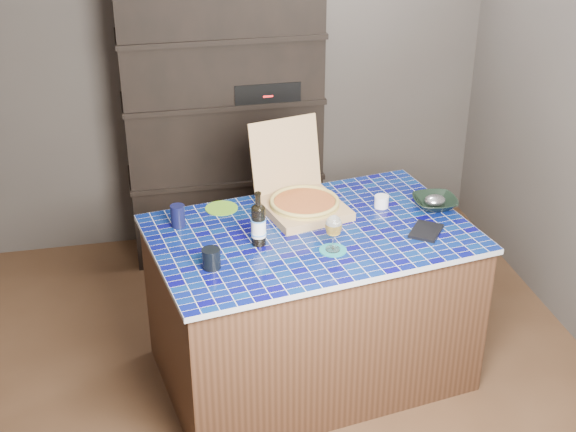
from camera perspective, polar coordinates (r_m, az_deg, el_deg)
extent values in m
plane|color=brown|center=(4.18, -1.25, -12.34)|extent=(3.50, 3.50, 0.00)
plane|color=#4C4742|center=(5.14, -5.14, 11.28)|extent=(3.50, 0.00, 3.50)
cube|color=black|center=(5.04, -4.65, 6.79)|extent=(1.20, 0.40, 1.80)
cube|color=black|center=(4.96, -1.77, 9.25)|extent=(0.40, 0.32, 0.12)
cube|color=#4E2F1F|center=(4.07, 1.62, -6.44)|extent=(1.62, 1.16, 0.81)
cube|color=#07054F|center=(3.86, 1.70, -1.29)|extent=(1.66, 1.20, 0.03)
cube|color=tan|center=(4.02, 1.18, 0.53)|extent=(0.45, 0.45, 0.04)
cube|color=tan|center=(4.12, -0.20, 4.38)|extent=(0.39, 0.17, 0.37)
cylinder|color=tan|center=(4.00, 1.18, 0.87)|extent=(0.35, 0.35, 0.01)
cylinder|color=maroon|center=(4.00, 1.18, 1.01)|extent=(0.31, 0.31, 0.01)
torus|color=tan|center=(4.00, 1.18, 1.07)|extent=(0.35, 0.35, 0.02)
cylinder|color=black|center=(3.70, -2.11, -0.75)|extent=(0.07, 0.07, 0.19)
ellipsoid|color=black|center=(3.66, -2.13, 0.54)|extent=(0.07, 0.07, 0.04)
cylinder|color=black|center=(3.64, -2.15, 1.16)|extent=(0.02, 0.02, 0.08)
cylinder|color=silver|center=(3.70, -2.11, -0.87)|extent=(0.07, 0.07, 0.08)
cylinder|color=#4286E2|center=(3.72, -2.10, -1.23)|extent=(0.07, 0.07, 0.01)
cylinder|color=#4286E2|center=(3.68, -2.12, -0.26)|extent=(0.07, 0.07, 0.01)
cylinder|color=#166E74|center=(3.69, 3.21, -2.44)|extent=(0.13, 0.13, 0.01)
cylinder|color=white|center=(3.69, 3.21, -2.37)|extent=(0.07, 0.07, 0.00)
cylinder|color=white|center=(3.67, 3.23, -1.83)|extent=(0.01, 0.01, 0.07)
ellipsoid|color=white|center=(3.63, 3.26, -0.71)|extent=(0.08, 0.08, 0.11)
cylinder|color=#BE8E1E|center=(3.63, 3.26, -0.84)|extent=(0.06, 0.06, 0.05)
cylinder|color=white|center=(3.62, 3.27, -0.43)|extent=(0.07, 0.07, 0.02)
cylinder|color=black|center=(3.55, -5.48, -3.03)|extent=(0.08, 0.08, 0.09)
cube|color=black|center=(3.89, 9.80, -1.06)|extent=(0.21, 0.22, 0.01)
imported|color=black|center=(4.13, 10.40, 0.95)|extent=(0.23, 0.23, 0.05)
ellipsoid|color=#ABACB6|center=(4.13, 10.41, 1.11)|extent=(0.11, 0.09, 0.05)
cylinder|color=white|center=(4.09, 6.66, 1.03)|extent=(0.07, 0.07, 0.06)
cylinder|color=black|center=(3.91, -7.84, 0.01)|extent=(0.07, 0.07, 0.11)
cylinder|color=#64A323|center=(4.07, -4.75, 0.56)|extent=(0.17, 0.17, 0.01)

